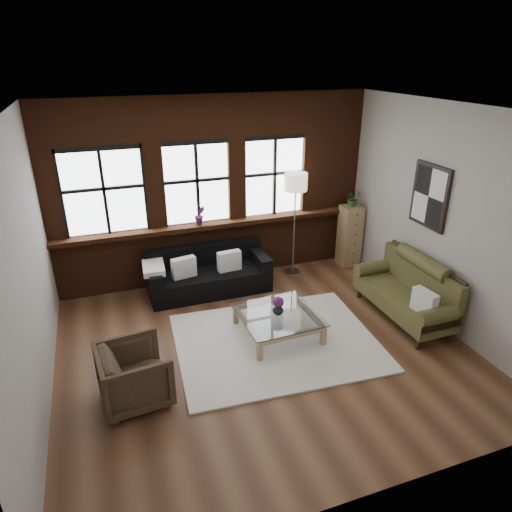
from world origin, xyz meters
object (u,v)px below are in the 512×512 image
object	(u,v)px
dark_sofa	(209,271)
coffee_table	(278,325)
vintage_settee	(404,290)
floor_lamp	(294,221)
vase	(278,309)
drawer_chest	(349,236)
armchair	(135,375)

from	to	relation	value
dark_sofa	coffee_table	distance (m)	1.77
vintage_settee	floor_lamp	bearing A→B (deg)	115.19
coffee_table	vase	xyz separation A→B (m)	(-0.00, 0.00, 0.26)
dark_sofa	vintage_settee	xyz separation A→B (m)	(2.59, -1.85, 0.11)
coffee_table	drawer_chest	world-z (taller)	drawer_chest
drawer_chest	coffee_table	bearing A→B (deg)	-140.45
floor_lamp	coffee_table	bearing A→B (deg)	-119.78
vintage_settee	coffee_table	world-z (taller)	vintage_settee
vase	drawer_chest	world-z (taller)	drawer_chest
armchair	floor_lamp	size ratio (longest dim) A/B	0.39
drawer_chest	armchair	bearing A→B (deg)	-149.60
drawer_chest	floor_lamp	xyz separation A→B (m)	(-1.16, -0.00, 0.44)
coffee_table	drawer_chest	bearing A→B (deg)	39.55
armchair	coffee_table	size ratio (longest dim) A/B	0.73
vase	floor_lamp	world-z (taller)	floor_lamp
dark_sofa	vintage_settee	size ratio (longest dim) A/B	1.13
vase	vintage_settee	bearing A→B (deg)	-5.59
armchair	drawer_chest	distance (m)	4.98
dark_sofa	vase	bearing A→B (deg)	-69.94
armchair	vase	world-z (taller)	armchair
dark_sofa	coffee_table	bearing A→B (deg)	-69.94
vase	drawer_chest	bearing A→B (deg)	39.55
coffee_table	drawer_chest	size ratio (longest dim) A/B	0.92
dark_sofa	vase	size ratio (longest dim) A/B	12.39
armchair	drawer_chest	bearing A→B (deg)	-65.72
drawer_chest	dark_sofa	bearing A→B (deg)	-176.63
vintage_settee	floor_lamp	distance (m)	2.29
vintage_settee	drawer_chest	bearing A→B (deg)	83.85
vase	floor_lamp	bearing A→B (deg)	60.22
vintage_settee	vase	size ratio (longest dim) A/B	10.95
vase	floor_lamp	distance (m)	2.18
coffee_table	drawer_chest	xyz separation A→B (m)	(2.21, 1.82, 0.41)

